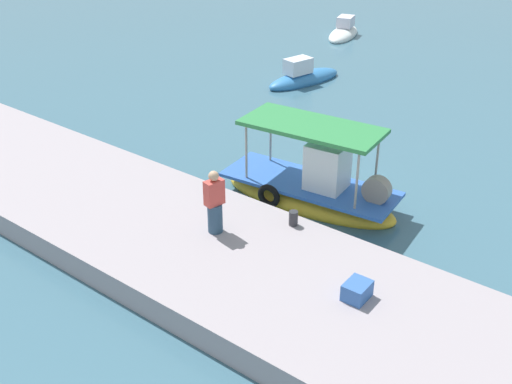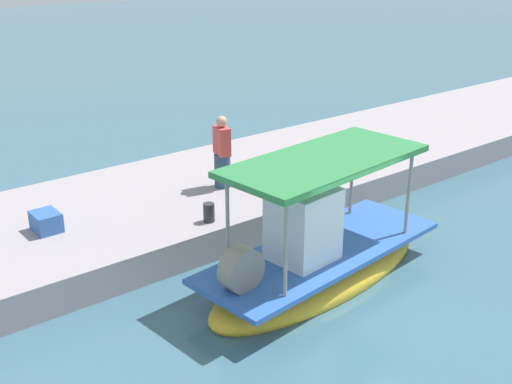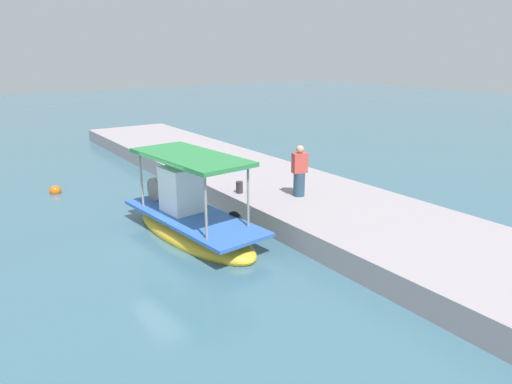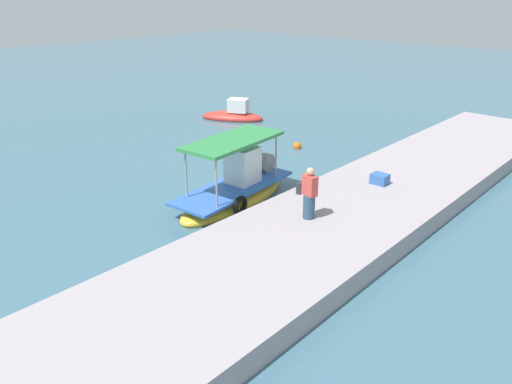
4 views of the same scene
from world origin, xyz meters
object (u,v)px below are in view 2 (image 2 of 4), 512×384
(main_fishing_boat, at_px, (318,259))
(fisherman_near_bollard, at_px, (222,155))
(cargo_crate, at_px, (46,222))
(mooring_bollard, at_px, (209,212))

(main_fishing_boat, xyz_separation_m, fisherman_near_bollard, (-0.49, -3.84, 1.02))
(main_fishing_boat, bearing_deg, cargo_crate, -46.79)
(cargo_crate, bearing_deg, mooring_bollard, 149.54)
(main_fishing_boat, height_order, fisherman_near_bollard, main_fishing_boat)
(fisherman_near_bollard, bearing_deg, cargo_crate, -2.51)
(main_fishing_boat, relative_size, mooring_bollard, 14.15)
(main_fishing_boat, distance_m, cargo_crate, 5.55)
(main_fishing_boat, xyz_separation_m, mooring_bollard, (0.93, -2.35, 0.43))
(main_fishing_boat, bearing_deg, mooring_bollard, -68.45)
(cargo_crate, bearing_deg, fisherman_near_bollard, 177.49)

